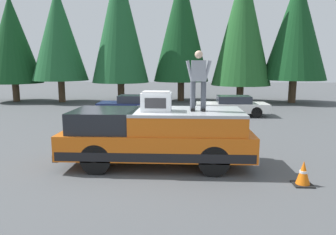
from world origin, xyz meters
TOP-DOWN VIEW (x-y plane):
  - ground_plane at (0.00, 0.00)m, footprint 90.00×90.00m
  - pickup_truck at (0.13, -0.70)m, footprint 2.01×5.54m
  - compressor_unit at (-0.04, -0.70)m, footprint 0.65×0.84m
  - person_on_truck_bed at (0.04, -1.88)m, footprint 0.29×0.72m
  - parked_car_white at (9.50, -4.30)m, footprint 1.64×4.10m
  - parked_car_navy at (9.59, 1.50)m, footprint 1.64×4.10m
  - traffic_cone at (-1.29, -4.44)m, footprint 0.47×0.47m
  - conifer_far_left at (16.19, -9.94)m, footprint 4.77×4.77m
  - conifer_left at (16.51, -5.95)m, footprint 4.63×4.63m
  - conifer_center_left at (17.14, -1.23)m, footprint 4.46×4.46m
  - conifer_center_right at (16.04, 3.53)m, footprint 4.45×4.45m
  - conifer_right at (15.66, 8.21)m, footprint 4.26×4.26m
  - conifer_far_right at (15.93, 12.08)m, footprint 4.37×4.37m

SIDE VIEW (x-z plane):
  - ground_plane at x=0.00m, z-range 0.00..0.00m
  - traffic_cone at x=-1.29m, z-range -0.02..0.60m
  - parked_car_white at x=9.50m, z-range 0.00..1.16m
  - parked_car_navy at x=9.59m, z-range 0.00..1.16m
  - pickup_truck at x=0.13m, z-range 0.05..1.70m
  - compressor_unit at x=-0.04m, z-range 1.65..2.21m
  - person_on_truck_bed at x=0.04m, z-range 1.71..3.40m
  - conifer_far_right at x=15.93m, z-range 0.73..9.04m
  - conifer_right at x=15.66m, z-range 0.85..9.71m
  - conifer_far_left at x=16.19m, z-range 0.88..10.54m
  - conifer_left at x=16.51m, z-range 0.66..11.34m
  - conifer_center_left at x=17.14m, z-range 0.79..11.26m
  - conifer_center_right at x=16.04m, z-range 0.77..11.63m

